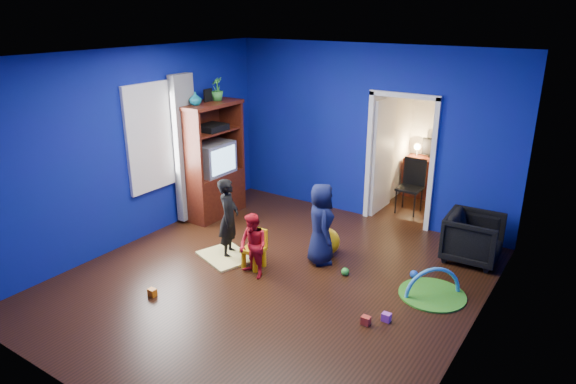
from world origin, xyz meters
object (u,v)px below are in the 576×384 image
Objects in this scene: tv_armoire at (212,160)px; kid_chair at (254,251)px; child_black at (229,218)px; child_navy at (321,224)px; folding_chair at (410,188)px; vase at (195,99)px; play_mat at (432,295)px; crt_tv at (213,158)px; armchair at (473,238)px; hopper_ball at (326,242)px; study_desk at (428,178)px; toddler_red at (253,246)px.

tv_armoire reaches higher than kid_chair.
child_black is 1.00× the size of child_navy.
tv_armoire is at bearing -144.99° from folding_chair.
vase is 0.25× the size of play_mat.
crt_tv is 4.22m from play_mat.
play_mat is (-0.13, -1.26, -0.33)m from armchair.
child_navy is 0.46m from hopper_ball.
armchair is 0.91× the size of play_mat.
study_desk is at bearing -46.75° from child_black.
toddler_red is at bearing -104.67° from folding_chair.
armchair is 4.34m from tv_armoire.
study_desk is 0.96× the size of folding_chair.
crt_tv reaches higher than toddler_red.
armchair is 2.18m from child_navy.
child_black is 0.60× the size of tv_armoire.
folding_chair is (1.55, 3.04, -0.12)m from child_black.
kid_chair is at bearing 142.27° from toddler_red.
vase is at bearing 43.96° from child_navy.
crt_tv reaches higher than child_black.
armchair is 4.69m from vase.
toddler_red is at bearing -35.61° from tv_armoire.
child_navy reaches higher than armchair.
tv_armoire reaches higher than child_navy.
child_black reaches higher than hopper_ball.
toddler_red is at bearing 129.62° from armchair.
crt_tv is at bearing 23.05° from child_black.
tv_armoire is 2.55m from hopper_ball.
child_black is 1.40× the size of play_mat.
toddler_red is 1.01× the size of study_desk.
kid_chair is (1.78, -1.18, -0.73)m from tv_armoire.
study_desk is 0.96m from folding_chair.
hopper_ball is 0.46× the size of study_desk.
tv_armoire is at bearing 180.00° from crt_tv.
study_desk reaches higher than hopper_ball.
child_black and child_navy have the same top height.
tv_armoire is 2.35× the size of play_mat.
folding_chair reaches higher than armchair.
crt_tv is at bearing -133.38° from study_desk.
hopper_ball is (-0.05, 0.25, -0.38)m from child_navy.
child_black is 2.34× the size of kid_chair.
child_black reaches higher than play_mat.
tv_armoire is (-1.26, 1.07, 0.40)m from child_black.
child_black is at bearing -40.45° from tv_armoire.
child_navy is at bearing -78.69° from hopper_ball.
hopper_ball is (-1.82, -1.00, -0.14)m from armchair.
child_black is 0.75m from toddler_red.
kid_chair is (-2.46, -1.91, -0.10)m from armchair.
kid_chair is 0.54× the size of folding_chair.
study_desk is (1.55, 4.00, -0.21)m from child_black.
vase is 4.59m from study_desk.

